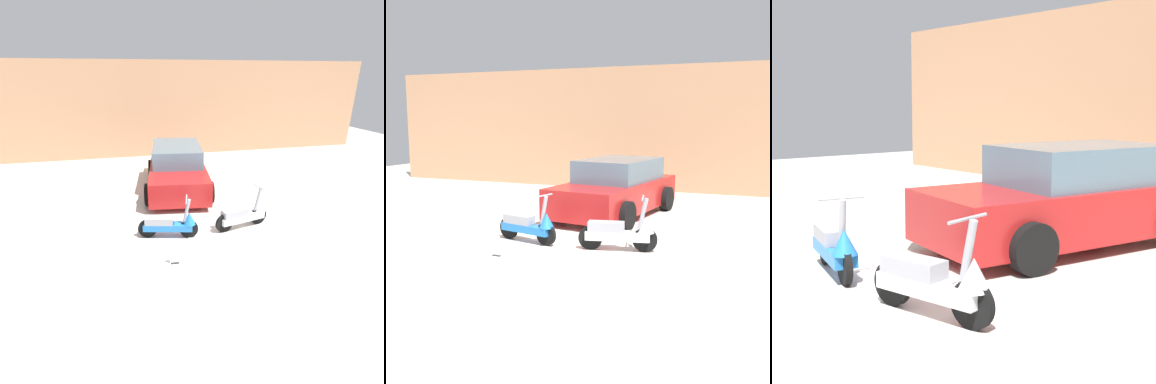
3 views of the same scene
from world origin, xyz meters
The scene contains 4 objects.
ground_plane centered at (0.00, 0.00, 0.00)m, with size 28.00×28.00×0.00m, color silver.
scooter_front_left centered at (-0.62, 0.64, 0.33)m, with size 1.33×0.59×0.94m.
scooter_front_right centered at (1.16, 0.71, 0.35)m, with size 1.38×0.59×0.98m.
car_rear_left centered at (0.10, 3.76, 0.65)m, with size 2.34×4.19×1.36m.
Camera 3 is at (5.25, -2.30, 1.93)m, focal length 55.00 mm.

